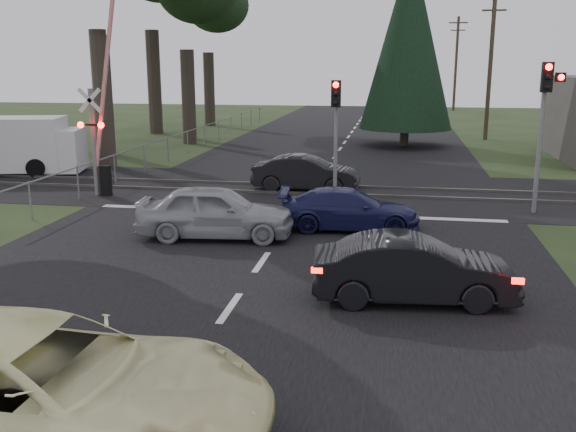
% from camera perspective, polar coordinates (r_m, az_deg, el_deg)
% --- Properties ---
extents(ground, '(120.00, 120.00, 0.00)m').
position_cam_1_polar(ground, '(12.73, -5.20, -8.17)').
color(ground, '#253317').
rests_on(ground, ground).
extents(road, '(14.00, 100.00, 0.01)m').
position_cam_1_polar(road, '(22.14, 1.40, 1.29)').
color(road, black).
rests_on(road, ground).
extents(rail_corridor, '(120.00, 8.00, 0.01)m').
position_cam_1_polar(rail_corridor, '(24.08, 2.09, 2.29)').
color(rail_corridor, black).
rests_on(rail_corridor, ground).
extents(stop_line, '(13.00, 0.35, 0.00)m').
position_cam_1_polar(stop_line, '(20.40, 0.67, 0.26)').
color(stop_line, silver).
rests_on(stop_line, ground).
extents(rail_near, '(120.00, 0.12, 0.10)m').
position_cam_1_polar(rail_near, '(23.29, 1.83, 2.02)').
color(rail_near, '#59544C').
rests_on(rail_near, ground).
extents(rail_far, '(120.00, 0.12, 0.10)m').
position_cam_1_polar(rail_far, '(24.85, 2.33, 2.74)').
color(rail_far, '#59544C').
rests_on(rail_far, ground).
extents(crossing_signal, '(1.62, 0.38, 6.96)m').
position_cam_1_polar(crossing_signal, '(23.75, -16.41, 6.60)').
color(crossing_signal, slate).
rests_on(crossing_signal, ground).
extents(traffic_signal_right, '(0.68, 0.48, 4.70)m').
position_cam_1_polar(traffic_signal_right, '(21.40, 21.91, 8.87)').
color(traffic_signal_right, slate).
rests_on(traffic_signal_right, ground).
extents(traffic_signal_center, '(0.32, 0.48, 4.10)m').
position_cam_1_polar(traffic_signal_center, '(22.27, 4.27, 8.62)').
color(traffic_signal_center, slate).
rests_on(traffic_signal_center, ground).
extents(utility_pole_mid, '(1.80, 0.26, 9.00)m').
position_cam_1_polar(utility_pole_mid, '(41.76, 17.56, 12.96)').
color(utility_pole_mid, '#4C3D2D').
rests_on(utility_pole_mid, ground).
extents(utility_pole_far, '(1.80, 0.26, 9.00)m').
position_cam_1_polar(utility_pole_far, '(66.63, 14.72, 13.12)').
color(utility_pole_far, '#4C3D2D').
rests_on(utility_pole_far, ground).
extents(conifer_tree, '(5.20, 5.20, 11.00)m').
position_cam_1_polar(conifer_tree, '(37.44, 10.66, 15.28)').
color(conifer_tree, '#473D33').
rests_on(conifer_tree, ground).
extents(fence_left, '(0.10, 36.00, 1.20)m').
position_cam_1_polar(fence_left, '(35.93, -8.12, 5.88)').
color(fence_left, slate).
rests_on(fence_left, ground).
extents(cream_coupe, '(5.89, 2.76, 1.63)m').
position_cam_1_polar(cream_coupe, '(8.64, -21.56, -14.15)').
color(cream_coupe, '#F6F5B0').
rests_on(cream_coupe, ground).
extents(dark_hatchback, '(4.13, 1.78, 1.32)m').
position_cam_1_polar(dark_hatchback, '(13.06, 11.11, -4.72)').
color(dark_hatchback, black).
rests_on(dark_hatchback, ground).
extents(silver_car, '(4.41, 2.13, 1.45)m').
position_cam_1_polar(silver_car, '(17.56, -6.46, 0.37)').
color(silver_car, '#989BA0').
rests_on(silver_car, ground).
extents(blue_sedan, '(4.13, 1.95, 1.16)m').
position_cam_1_polar(blue_sedan, '(18.45, 5.47, 0.59)').
color(blue_sedan, '#171A47').
rests_on(blue_sedan, ground).
extents(dark_car_far, '(4.00, 1.48, 1.31)m').
position_cam_1_polar(dark_car_far, '(23.98, 1.62, 3.82)').
color(dark_car_far, black).
rests_on(dark_car_far, ground).
extents(white_van, '(6.50, 3.59, 2.41)m').
position_cam_1_polar(white_van, '(30.10, -23.43, 5.78)').
color(white_van, white).
rests_on(white_van, ground).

